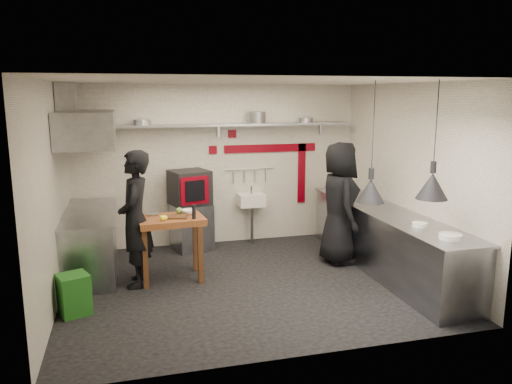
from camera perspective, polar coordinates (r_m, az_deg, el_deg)
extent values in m
plane|color=black|center=(7.19, -1.00, -10.36)|extent=(5.00, 5.00, 0.00)
plane|color=beige|center=(6.70, -1.08, 12.54)|extent=(5.00, 5.00, 0.00)
cube|color=silver|center=(8.83, -4.30, 3.06)|extent=(5.00, 0.04, 2.80)
cube|color=silver|center=(4.84, 4.93, -3.67)|extent=(5.00, 0.04, 2.80)
cube|color=silver|center=(6.68, -22.35, -0.37)|extent=(0.04, 4.20, 2.80)
cube|color=silver|center=(7.78, 17.15, 1.50)|extent=(0.04, 4.20, 2.80)
cube|color=#6B010E|center=(9.00, 1.68, 5.03)|extent=(1.70, 0.02, 0.14)
cube|color=#6B010E|center=(9.25, 5.23, 2.16)|extent=(0.14, 0.02, 1.10)
cube|color=#6B010E|center=(8.80, -2.72, 6.65)|extent=(0.14, 0.02, 0.14)
cube|color=#6B010E|center=(8.76, -4.95, 4.83)|extent=(0.14, 0.02, 0.14)
cube|color=gray|center=(8.59, -4.14, 7.66)|extent=(4.60, 0.34, 0.04)
cube|color=gray|center=(8.60, -16.95, 6.55)|extent=(0.04, 0.06, 0.24)
cube|color=gray|center=(8.74, -4.32, 7.06)|extent=(0.04, 0.06, 0.24)
cube|color=gray|center=(9.28, 7.39, 7.23)|extent=(0.04, 0.06, 0.24)
cylinder|color=gray|center=(8.44, -12.98, 7.79)|extent=(0.34, 0.34, 0.09)
cylinder|color=gray|center=(8.44, -12.70, 7.74)|extent=(0.30, 0.30, 0.07)
cylinder|color=gray|center=(8.72, 0.08, 8.53)|extent=(0.35, 0.35, 0.20)
cylinder|color=gray|center=(9.00, 5.67, 8.18)|extent=(0.34, 0.34, 0.08)
cube|color=gray|center=(8.64, -7.33, -3.97)|extent=(0.73, 0.69, 0.80)
cube|color=black|center=(8.46, -7.60, 0.51)|extent=(0.74, 0.71, 0.58)
cube|color=#6B010E|center=(8.19, -7.03, 0.17)|extent=(0.48, 0.16, 0.46)
cube|color=black|center=(8.16, -6.96, 0.13)|extent=(0.33, 0.11, 0.34)
cube|color=white|center=(8.89, -0.54, -0.92)|extent=(0.46, 0.34, 0.22)
cylinder|color=gray|center=(8.85, -0.54, 0.22)|extent=(0.03, 0.03, 0.14)
cylinder|color=gray|center=(8.95, -0.47, -3.73)|extent=(0.06, 0.06, 0.66)
cylinder|color=gray|center=(8.92, -0.77, 2.65)|extent=(0.90, 0.02, 0.02)
cube|color=gray|center=(7.81, 14.56, -5.47)|extent=(0.70, 3.80, 0.90)
cube|color=gray|center=(7.70, 14.72, -2.15)|extent=(0.76, 3.90, 0.03)
cylinder|color=white|center=(6.41, 21.33, -4.76)|extent=(0.33, 0.33, 0.07)
cylinder|color=white|center=(6.88, 18.22, -3.56)|extent=(0.26, 0.26, 0.05)
cube|color=gray|center=(7.88, -18.36, -5.55)|extent=(0.70, 1.90, 0.90)
cube|color=gray|center=(7.76, -18.57, -2.26)|extent=(0.76, 2.00, 0.03)
cube|color=gray|center=(7.58, -18.77, 6.88)|extent=(0.78, 1.60, 0.50)
cube|color=gray|center=(7.59, -20.86, 9.78)|extent=(0.28, 0.28, 0.50)
cube|color=#1D5C19|center=(6.55, -20.08, -10.93)|extent=(0.44, 0.44, 0.50)
cube|color=#512F19|center=(7.14, -9.15, -2.81)|extent=(0.37, 0.29, 0.02)
cylinder|color=black|center=(7.01, -7.11, -2.26)|extent=(0.06, 0.06, 0.20)
sphere|color=yellow|center=(6.99, -10.66, -2.93)|extent=(0.08, 0.08, 0.08)
sphere|color=yellow|center=(7.00, -10.37, -2.91)|extent=(0.08, 0.08, 0.07)
sphere|color=#6B9A45|center=(7.33, -8.78, -2.12)|extent=(0.12, 0.12, 0.09)
cube|color=gray|center=(7.32, -11.70, -2.53)|extent=(0.18, 0.13, 0.03)
imported|color=white|center=(7.32, -7.69, -2.25)|extent=(0.26, 0.26, 0.07)
imported|color=black|center=(7.05, -13.63, -3.02)|extent=(0.55, 0.75, 1.90)
imported|color=black|center=(7.92, 9.49, -1.25)|extent=(0.70, 0.99, 1.92)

